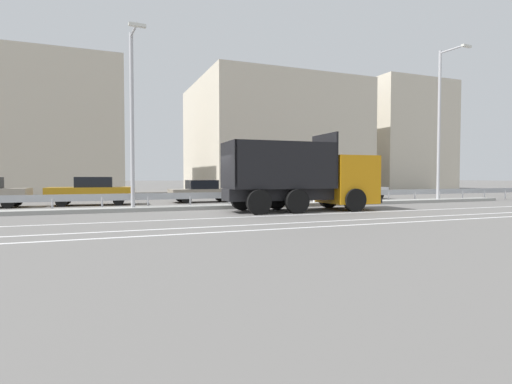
% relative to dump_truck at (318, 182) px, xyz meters
% --- Properties ---
extents(ground_plane, '(320.00, 320.00, 0.00)m').
position_rel_dump_truck_xyz_m(ground_plane, '(-4.30, 0.88, -1.32)').
color(ground_plane, '#605E5B').
extents(lane_strip_0, '(68.75, 0.16, 0.01)m').
position_rel_dump_truck_xyz_m(lane_strip_0, '(-0.96, -1.76, -1.32)').
color(lane_strip_0, silver).
rests_on(lane_strip_0, ground_plane).
extents(lane_strip_1, '(68.75, 0.16, 0.01)m').
position_rel_dump_truck_xyz_m(lane_strip_1, '(-0.96, -4.24, -1.32)').
color(lane_strip_1, silver).
rests_on(lane_strip_1, ground_plane).
extents(lane_strip_2, '(68.75, 0.16, 0.01)m').
position_rel_dump_truck_xyz_m(lane_strip_2, '(-0.96, -5.49, -1.32)').
color(lane_strip_2, silver).
rests_on(lane_strip_2, ground_plane).
extents(median_island, '(37.81, 1.10, 0.18)m').
position_rel_dump_truck_xyz_m(median_island, '(-4.30, 2.63, -1.23)').
color(median_island, gray).
rests_on(median_island, ground_plane).
extents(median_guardrail, '(68.75, 0.09, 0.78)m').
position_rel_dump_truck_xyz_m(median_guardrail, '(-4.30, 3.49, -0.75)').
color(median_guardrail, '#9EA0A5').
rests_on(median_guardrail, ground_plane).
extents(dump_truck, '(7.30, 2.94, 3.58)m').
position_rel_dump_truck_xyz_m(dump_truck, '(0.00, 0.00, 0.00)').
color(dump_truck, orange).
rests_on(dump_truck, ground_plane).
extents(median_road_sign, '(0.77, 0.16, 2.43)m').
position_rel_dump_truck_xyz_m(median_road_sign, '(1.32, 2.63, -0.02)').
color(median_road_sign, white).
rests_on(median_road_sign, ground_plane).
extents(street_lamp_1, '(0.71, 1.90, 8.05)m').
position_rel_dump_truck_xyz_m(street_lamp_1, '(-8.14, 2.55, 3.15)').
color(street_lamp_1, '#ADADB2').
rests_on(street_lamp_1, ground_plane).
extents(street_lamp_2, '(0.71, 1.98, 9.38)m').
position_rel_dump_truck_xyz_m(street_lamp_2, '(10.19, 2.52, 3.83)').
color(street_lamp_2, '#ADADB2').
rests_on(street_lamp_2, ground_plane).
extents(parked_car_4, '(4.65, 2.09, 1.57)m').
position_rel_dump_truck_xyz_m(parked_car_4, '(-9.92, 7.57, -0.54)').
color(parked_car_4, '#B27A14').
rests_on(parked_car_4, ground_plane).
extents(parked_car_5, '(4.21, 1.91, 1.37)m').
position_rel_dump_truck_xyz_m(parked_car_5, '(-3.54, 7.88, -0.63)').
color(parked_car_5, gray).
rests_on(parked_car_5, ground_plane).
extents(parked_car_6, '(4.66, 2.08, 1.40)m').
position_rel_dump_truck_xyz_m(parked_car_6, '(1.91, 7.90, -0.60)').
color(parked_car_6, maroon).
rests_on(parked_car_6, ground_plane).
extents(parked_car_7, '(4.38, 2.31, 1.29)m').
position_rel_dump_truck_xyz_m(parked_car_7, '(7.41, 7.30, -0.65)').
color(parked_car_7, silver).
rests_on(parked_car_7, ground_plane).
extents(background_building_1, '(15.88, 14.70, 11.20)m').
position_rel_dump_truck_xyz_m(background_building_1, '(7.67, 22.73, 4.28)').
color(background_building_1, beige).
rests_on(background_building_1, ground_plane).
extents(background_building_2, '(10.05, 12.63, 12.70)m').
position_rel_dump_truck_xyz_m(background_building_2, '(24.29, 24.09, 5.03)').
color(background_building_2, beige).
rests_on(background_building_2, ground_plane).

